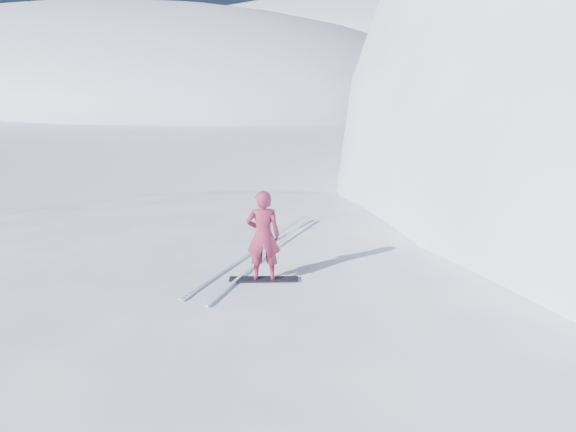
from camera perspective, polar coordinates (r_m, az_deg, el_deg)
near_ridge at (r=12.19m, az=7.82°, el=-18.25°), size 36.00×28.00×4.80m
far_ridge_a at (r=100.04m, az=-18.95°, el=11.88°), size 120.00×70.00×28.00m
far_ridge_c at (r=124.79m, az=9.04°, el=13.35°), size 140.00×90.00×36.00m
wind_bumps at (r=12.10m, az=-1.07°, el=-18.38°), size 16.00×14.40×1.00m
snowboard at (r=11.58m, az=-2.47°, el=-6.41°), size 1.36×0.94×0.02m
snowboarder at (r=11.25m, az=-2.53°, el=-1.99°), size 0.81×0.73×1.86m
vapor_plume at (r=75.54m, az=-15.25°, el=10.89°), size 10.83×8.67×7.58m
board_tracks at (r=13.13m, az=-2.72°, el=-3.51°), size 1.19×5.98×0.04m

